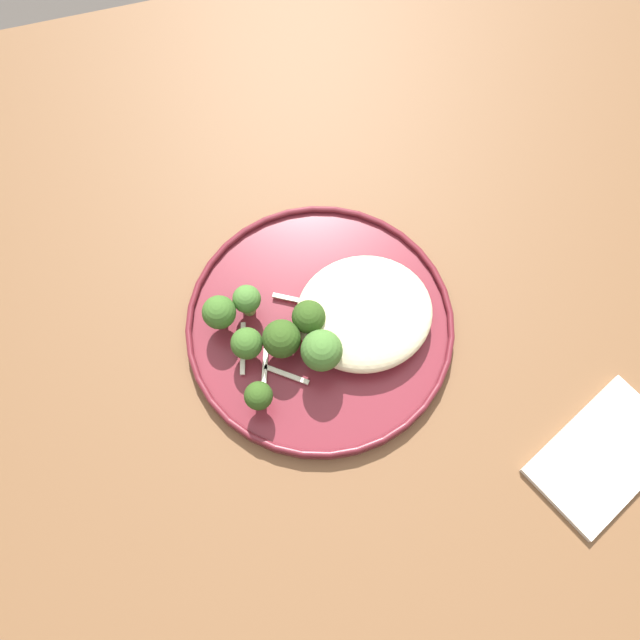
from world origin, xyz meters
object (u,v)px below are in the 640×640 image
broccoli_floret_front_edge (282,339)px  broccoli_floret_tall_stalk (247,300)px  dinner_plate (320,324)px  broccoli_floret_center_pile (322,351)px  folded_napkin (604,455)px  seared_scallop_half_hidden (332,314)px  broccoli_floret_right_tilted (219,312)px  broccoli_floret_small_sprig (259,396)px  seared_scallop_tiny_bay (392,340)px  seared_scallop_front_small (385,283)px  broccoli_floret_left_leaning (309,318)px  broccoli_floret_beside_noodles (247,344)px  seared_scallop_right_edge (396,306)px

broccoli_floret_front_edge → broccoli_floret_tall_stalk: bearing=114.3°
dinner_plate → broccoli_floret_front_edge: (-0.05, -0.02, 0.03)m
broccoli_floret_center_pile → folded_napkin: broccoli_floret_center_pile is taller
seared_scallop_half_hidden → broccoli_floret_center_pile: bearing=-117.1°
dinner_plate → broccoli_floret_right_tilted: (-0.10, 0.03, 0.03)m
broccoli_floret_front_edge → broccoli_floret_right_tilted: bearing=139.9°
seared_scallop_half_hidden → broccoli_floret_small_sprig: bearing=-142.6°
seared_scallop_half_hidden → dinner_plate: bearing=-166.5°
broccoli_floret_tall_stalk → broccoli_floret_center_pile: size_ratio=0.73×
seared_scallop_tiny_bay → broccoli_floret_small_sprig: (-0.15, -0.03, 0.02)m
seared_scallop_half_hidden → seared_scallop_front_small: 0.07m
seared_scallop_half_hidden → broccoli_floret_front_edge: size_ratio=0.49×
seared_scallop_front_small → broccoli_floret_small_sprig: size_ratio=0.61×
seared_scallop_half_hidden → folded_napkin: seared_scallop_half_hidden is taller
broccoli_floret_right_tilted → broccoli_floret_small_sprig: broccoli_floret_right_tilted is taller
broccoli_floret_small_sprig → broccoli_floret_front_edge: (0.04, 0.05, 0.00)m
dinner_plate → broccoli_floret_front_edge: size_ratio=5.35×
broccoli_floret_left_leaning → broccoli_floret_front_edge: same height
broccoli_floret_beside_noodles → broccoli_floret_front_edge: broccoli_floret_front_edge is taller
seared_scallop_half_hidden → broccoli_floret_left_leaning: broccoli_floret_left_leaning is taller
broccoli_floret_right_tilted → broccoli_floret_front_edge: bearing=-40.1°
broccoli_floret_tall_stalk → broccoli_floret_left_leaning: (0.06, -0.04, 0.01)m
seared_scallop_front_small → broccoli_floret_tall_stalk: 0.15m
seared_scallop_right_edge → seared_scallop_front_small: same height
broccoli_floret_center_pile → seared_scallop_half_hidden: bearing=62.9°
broccoli_floret_beside_noodles → broccoli_floret_front_edge: bearing=-9.9°
seared_scallop_front_small → broccoli_floret_center_pile: (-0.09, -0.07, 0.03)m
seared_scallop_half_hidden → seared_scallop_right_edge: 0.07m
broccoli_floret_small_sprig → broccoli_floret_center_pile: bearing=20.0°
broccoli_floret_tall_stalk → broccoli_floret_small_sprig: bearing=-96.5°
broccoli_floret_beside_noodles → broccoli_floret_left_leaning: size_ratio=0.87×
seared_scallop_right_edge → broccoli_floret_tall_stalk: bearing=164.7°
seared_scallop_half_hidden → broccoli_floret_right_tilted: bearing=167.9°
seared_scallop_tiny_bay → broccoli_floret_right_tilted: bearing=157.4°
seared_scallop_right_edge → broccoli_floret_center_pile: 0.10m
folded_napkin → seared_scallop_right_edge: bearing=127.5°
seared_scallop_half_hidden → broccoli_floret_left_leaning: size_ratio=0.50×
broccoli_floret_right_tilted → broccoli_floret_front_edge: (0.06, -0.05, 0.00)m
seared_scallop_right_edge → broccoli_floret_beside_noodles: broccoli_floret_beside_noodles is taller
broccoli_floret_front_edge → seared_scallop_tiny_bay: bearing=-11.8°
broccoli_floret_beside_noodles → seared_scallop_tiny_bay: bearing=-11.3°
seared_scallop_front_small → broccoli_floret_left_leaning: broccoli_floret_left_leaning is taller
seared_scallop_right_edge → broccoli_floret_tall_stalk: (-0.15, 0.04, 0.02)m
seared_scallop_right_edge → broccoli_floret_small_sprig: bearing=-158.9°
broccoli_floret_right_tilted → broccoli_floret_tall_stalk: size_ratio=1.12×
broccoli_floret_left_leaning → broccoli_floret_front_edge: 0.04m
seared_scallop_front_small → broccoli_floret_beside_noodles: 0.17m
broccoli_floret_right_tilted → broccoli_floret_center_pile: bearing=-38.4°
seared_scallop_right_edge → broccoli_floret_left_leaning: broccoli_floret_left_leaning is taller
broccoli_floret_front_edge → broccoli_floret_center_pile: broccoli_floret_center_pile is taller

